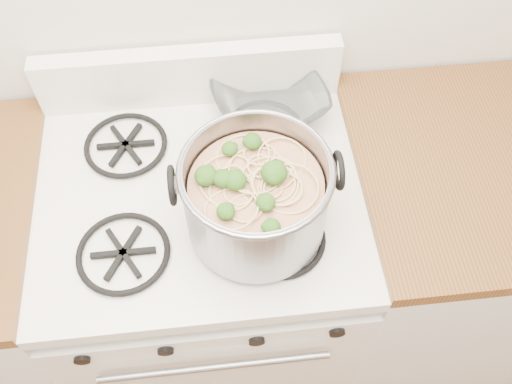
% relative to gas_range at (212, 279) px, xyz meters
% --- Properties ---
extents(gas_range, '(0.76, 0.66, 0.92)m').
position_rel_gas_range_xyz_m(gas_range, '(0.00, 0.00, 0.00)').
color(gas_range, white).
rests_on(gas_range, ground).
extents(counter_left, '(0.25, 0.65, 0.92)m').
position_rel_gas_range_xyz_m(counter_left, '(-0.51, 0.00, 0.02)').
color(counter_left, silver).
rests_on(counter_left, ground).
extents(counter_right, '(1.00, 0.65, 0.92)m').
position_rel_gas_range_xyz_m(counter_right, '(0.88, 0.00, 0.02)').
color(counter_right, silver).
rests_on(counter_right, ground).
extents(stock_pot, '(0.34, 0.31, 0.21)m').
position_rel_gas_range_xyz_m(stock_pot, '(0.12, -0.11, 0.58)').
color(stock_pot, gray).
rests_on(stock_pot, gas_range).
extents(spatula, '(0.42, 0.42, 0.02)m').
position_rel_gas_range_xyz_m(spatula, '(0.23, 0.07, 0.50)').
color(spatula, black).
rests_on(spatula, gas_range).
extents(glass_bowl, '(0.14, 0.14, 0.03)m').
position_rel_gas_range_xyz_m(glass_bowl, '(0.19, 0.22, 0.50)').
color(glass_bowl, white).
rests_on(glass_bowl, gas_range).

